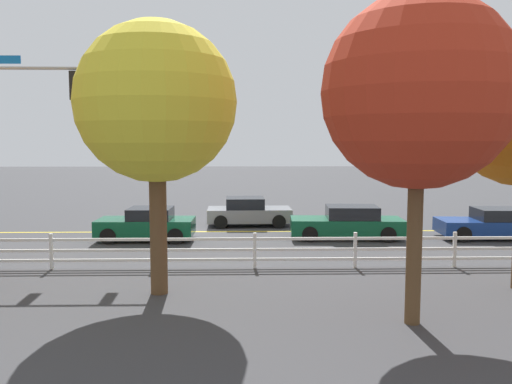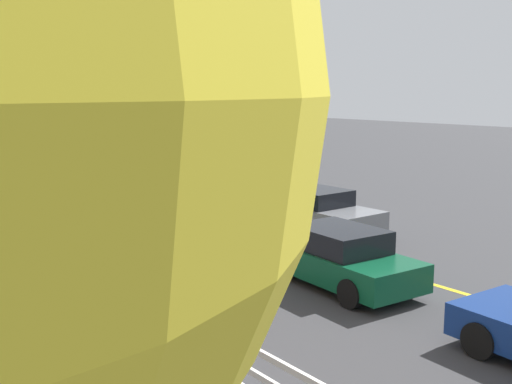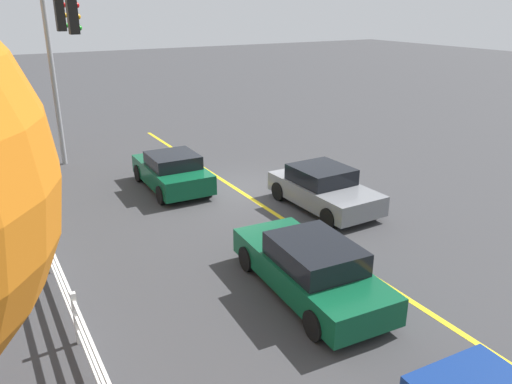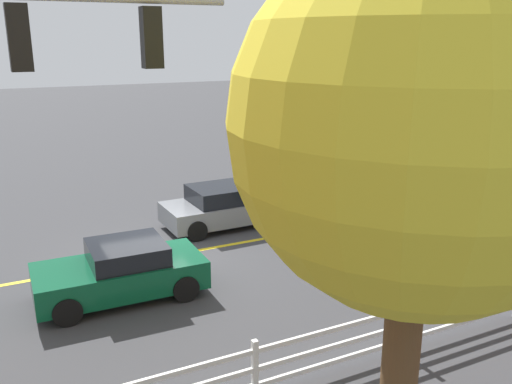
% 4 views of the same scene
% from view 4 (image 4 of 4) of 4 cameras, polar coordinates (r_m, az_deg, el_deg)
% --- Properties ---
extents(ground_plane, '(120.00, 120.00, 0.00)m').
position_cam_4_polar(ground_plane, '(15.83, -10.57, -6.80)').
color(ground_plane, '#38383A').
extents(lane_center_stripe, '(28.00, 0.16, 0.01)m').
position_cam_4_polar(lane_center_stripe, '(17.24, 2.31, -4.60)').
color(lane_center_stripe, gold).
rests_on(lane_center_stripe, ground_plane).
extents(car_0, '(3.95, 1.99, 1.35)m').
position_cam_4_polar(car_0, '(13.51, -13.82, -8.03)').
color(car_0, '#0C4C2D').
rests_on(car_0, ground_plane).
extents(car_1, '(4.73, 2.08, 1.38)m').
position_cam_4_polar(car_1, '(17.27, 14.07, -2.73)').
color(car_1, '#0C4C2D').
rests_on(car_1, ground_plane).
extents(car_3, '(4.03, 2.04, 1.37)m').
position_cam_4_polar(car_3, '(18.00, -3.39, -1.53)').
color(car_3, slate).
rests_on(car_3, ground_plane).
extents(white_rail_fence, '(26.10, 0.10, 1.15)m').
position_cam_4_polar(white_rail_fence, '(11.34, 15.16, -13.28)').
color(white_rail_fence, white).
rests_on(white_rail_fence, ground_plane).
extents(tree_2, '(4.22, 4.22, 7.22)m').
position_cam_4_polar(tree_2, '(6.21, 16.66, 6.54)').
color(tree_2, brown).
rests_on(tree_2, ground_plane).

